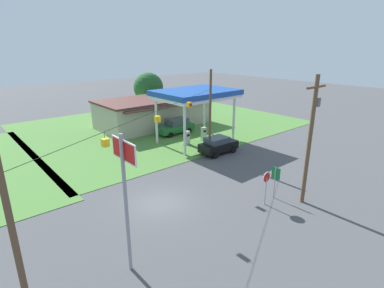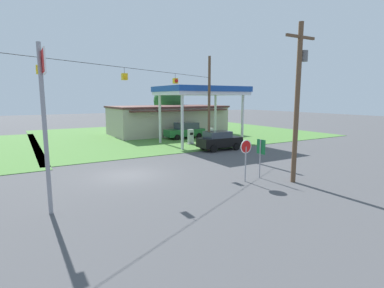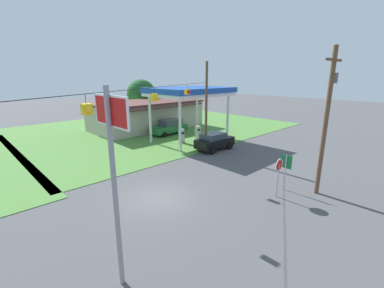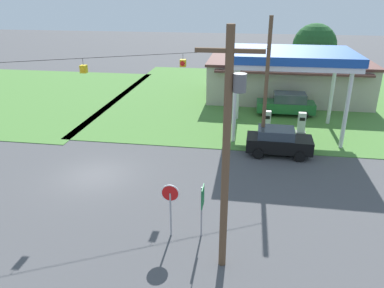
% 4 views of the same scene
% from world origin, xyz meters
% --- Properties ---
extents(ground_plane, '(160.00, 160.00, 0.00)m').
position_xyz_m(ground_plane, '(0.00, 0.00, 0.00)').
color(ground_plane, '#4C4C4F').
extents(grass_verge_station_corner, '(36.00, 28.00, 0.04)m').
position_xyz_m(grass_verge_station_corner, '(13.28, 18.97, 0.02)').
color(grass_verge_station_corner, '#4C7F38').
rests_on(grass_verge_station_corner, ground).
extents(gas_station_canopy, '(8.73, 6.44, 6.10)m').
position_xyz_m(gas_station_canopy, '(11.28, 9.12, 5.56)').
color(gas_station_canopy, silver).
rests_on(gas_station_canopy, ground).
extents(gas_station_store, '(15.29, 8.37, 3.84)m').
position_xyz_m(gas_station_store, '(12.11, 18.95, 1.93)').
color(gas_station_store, '#B2A893').
rests_on(gas_station_store, ground).
extents(fuel_pump_near, '(0.71, 0.56, 1.60)m').
position_xyz_m(fuel_pump_near, '(10.01, 9.12, 0.76)').
color(fuel_pump_near, gray).
rests_on(fuel_pump_near, ground).
extents(fuel_pump_far, '(0.71, 0.56, 1.60)m').
position_xyz_m(fuel_pump_far, '(12.56, 9.12, 0.76)').
color(fuel_pump_far, gray).
rests_on(fuel_pump_far, ground).
extents(car_at_pumps_front, '(4.21, 2.18, 1.79)m').
position_xyz_m(car_at_pumps_front, '(10.61, 4.78, 0.93)').
color(car_at_pumps_front, black).
rests_on(car_at_pumps_front, ground).
extents(car_at_pumps_rear, '(4.85, 2.15, 1.95)m').
position_xyz_m(car_at_pumps_rear, '(11.77, 13.47, 0.99)').
color(car_at_pumps_rear, '#1E602D').
rests_on(car_at_pumps_rear, ground).
extents(stop_sign_roadside, '(0.80, 0.08, 2.50)m').
position_xyz_m(stop_sign_roadside, '(5.55, -4.91, 1.81)').
color(stop_sign_roadside, '#99999E').
rests_on(stop_sign_roadside, ground).
extents(stop_sign_overhead, '(0.22, 2.08, 7.12)m').
position_xyz_m(stop_sign_overhead, '(-4.87, -4.47, 4.97)').
color(stop_sign_overhead, gray).
rests_on(stop_sign_overhead, ground).
extents(route_sign, '(0.10, 0.70, 2.40)m').
position_xyz_m(route_sign, '(6.90, -4.73, 1.71)').
color(route_sign, gray).
rests_on(route_sign, ground).
extents(utility_pole_main, '(2.20, 0.44, 9.04)m').
position_xyz_m(utility_pole_main, '(7.97, -6.44, 5.07)').
color(utility_pole_main, brown).
rests_on(utility_pole_main, ground).
extents(signal_span_gantry, '(19.40, 10.24, 8.65)m').
position_xyz_m(signal_span_gantry, '(0.00, -0.01, 4.64)').
color(signal_span_gantry, brown).
rests_on(signal_span_gantry, ground).
extents(tree_behind_station, '(4.70, 4.70, 6.78)m').
position_xyz_m(tree_behind_station, '(15.25, 25.08, 4.41)').
color(tree_behind_station, '#4C3828').
rests_on(tree_behind_station, ground).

